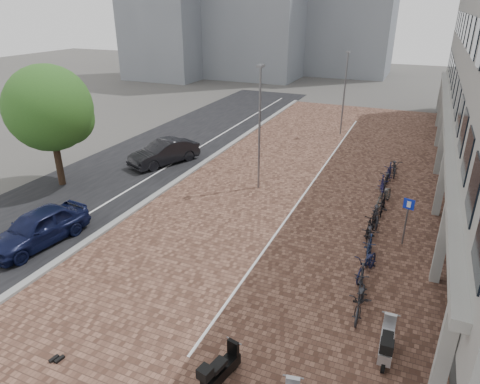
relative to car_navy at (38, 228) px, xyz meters
The scene contains 16 objects.
ground 6.99m from the car_navy, ahead, with size 140.00×140.00×0.00m, color #474442.
plaza_brick 14.82m from the car_navy, 52.81° to the left, with size 14.50×42.00×0.04m, color brown.
street_asphalt 11.99m from the car_navy, 99.88° to the left, with size 8.00×50.00×0.03m, color black.
curb 11.96m from the car_navy, 81.10° to the left, with size 0.35×42.00×0.14m, color gray.
lane_line 11.82m from the car_navy, 90.26° to the left, with size 0.12×44.00×0.00m, color white.
parking_line 14.94m from the car_navy, 52.20° to the left, with size 0.10×30.00×0.00m, color white.
car_navy is the anchor object (origin of this frame).
car_dark 10.78m from the car_navy, 92.74° to the left, with size 1.62×4.65×1.53m, color black.
shoes 7.50m from the car_navy, 40.39° to the right, with size 0.40×0.33×0.10m, color black, non-canonical shape.
scooter_front 14.47m from the car_navy, ahead, with size 0.52×1.68×1.15m, color #A8A8AD, non-canonical shape.
scooter_mid 11.07m from the car_navy, 19.26° to the right, with size 0.50×1.60×1.10m, color black, non-canonical shape.
parking_sign 15.69m from the car_navy, 22.88° to the left, with size 0.44×0.17×2.17m.
lamp_near 11.75m from the car_navy, 55.42° to the left, with size 0.12×0.12×6.68m, color slate.
lamp_far 23.87m from the car_navy, 68.66° to the left, with size 0.12×0.12×6.28m, color slate.
street_tree 7.70m from the car_navy, 125.26° to the left, with size 4.63×4.63×6.74m.
bike_row 15.31m from the car_navy, 30.17° to the left, with size 1.23×15.80×1.05m.
Camera 1 is at (7.35, -11.11, 9.54)m, focal length 31.91 mm.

